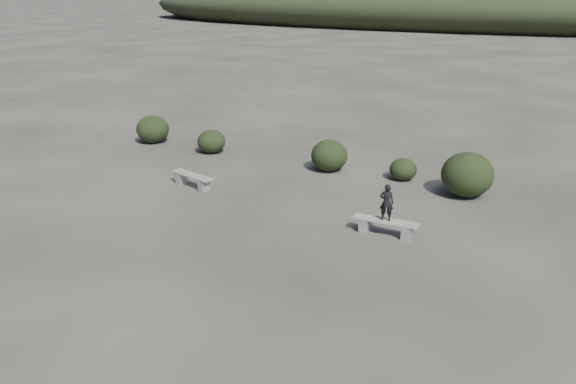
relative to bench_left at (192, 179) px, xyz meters
The scene contains 9 objects.
ground 6.15m from the bench_left, 52.27° to the right, with size 1200.00×1200.00×0.00m, color #2D2923.
bench_left is the anchor object (origin of this frame).
bench_right 7.09m from the bench_left, ahead, with size 1.81×0.55×0.45m.
seated_person 7.11m from the bench_left, ahead, with size 0.38×0.25×1.04m, color black.
shrub_a 4.18m from the bench_left, 118.54° to the left, with size 1.14×1.14×0.93m, color black.
shrub_b 5.11m from the bench_left, 51.06° to the left, with size 1.35×1.35×1.16m, color black.
shrub_c 7.33m from the bench_left, 36.19° to the left, with size 0.96×0.96×0.77m, color black.
shrub_d 9.07m from the bench_left, 24.84° to the left, with size 1.66×1.66×1.45m, color black.
shrub_f 6.31m from the bench_left, 144.68° to the left, with size 1.40×1.40×1.18m, color black.
Camera 1 is at (8.08, -9.01, 6.47)m, focal length 35.00 mm.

